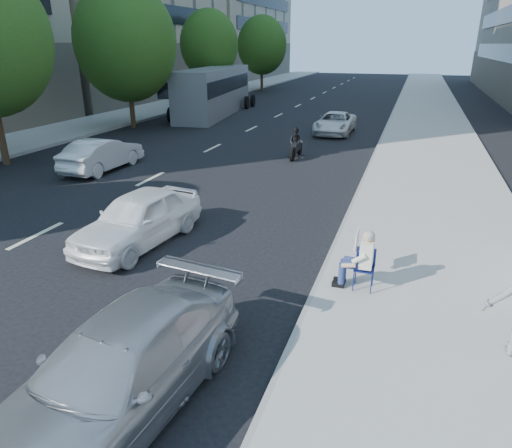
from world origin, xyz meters
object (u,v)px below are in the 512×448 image
at_px(white_sedan_near, 138,218).
at_px(white_sedan_far, 335,123).
at_px(bus, 215,92).
at_px(white_sedan_mid, 102,154).
at_px(motorcycle, 296,144).
at_px(seated_protester, 360,256).
at_px(parked_sedan, 119,370).

relative_size(white_sedan_near, white_sedan_far, 0.93).
xyz_separation_m(white_sedan_far, bus, (-9.87, 5.05, 1.03)).
height_order(white_sedan_near, white_sedan_mid, white_sedan_near).
distance_m(white_sedan_near, motorcycle, 10.84).
bearing_deg(motorcycle, seated_protester, -71.92).
height_order(seated_protester, motorcycle, seated_protester).
bearing_deg(motorcycle, white_sedan_far, 82.38).
xyz_separation_m(parked_sedan, bus, (-10.69, 27.85, 0.96)).
height_order(seated_protester, white_sedan_near, seated_protester).
xyz_separation_m(seated_protester, bus, (-13.48, 23.42, 0.76)).
bearing_deg(parked_sedan, seated_protester, 64.01).
bearing_deg(bus, white_sedan_far, -34.65).
relative_size(white_sedan_mid, white_sedan_far, 0.92).
relative_size(seated_protester, white_sedan_near, 0.32).
bearing_deg(bus, parked_sedan, -76.53).
xyz_separation_m(white_sedan_near, white_sedan_far, (2.18, 17.55, -0.09)).
height_order(white_sedan_mid, white_sedan_far, white_sedan_mid).
relative_size(seated_protester, white_sedan_mid, 0.32).
bearing_deg(motorcycle, white_sedan_near, -100.27).
distance_m(white_sedan_mid, motorcycle, 8.50).
xyz_separation_m(white_sedan_mid, motorcycle, (7.11, 4.66, -0.03)).
bearing_deg(bus, white_sedan_mid, -90.26).
height_order(parked_sedan, white_sedan_near, white_sedan_near).
distance_m(seated_protester, white_sedan_mid, 13.30).
relative_size(parked_sedan, bus, 0.38).
distance_m(parked_sedan, white_sedan_near, 6.04).
bearing_deg(parked_sedan, motorcycle, 101.51).
relative_size(white_sedan_mid, motorcycle, 1.97).
height_order(white_sedan_far, motorcycle, motorcycle).
relative_size(white_sedan_near, bus, 0.33).
xyz_separation_m(seated_protester, white_sedan_far, (-3.61, 18.37, -0.26)).
bearing_deg(white_sedan_far, white_sedan_near, -96.58).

